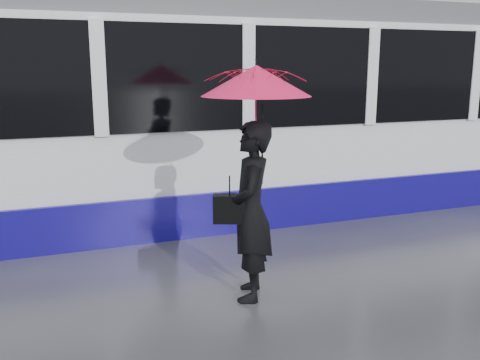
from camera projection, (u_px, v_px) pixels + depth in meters
name	position (u px, v px, depth m)	size (l,w,h in m)	color
ground	(222.00, 269.00, 6.34)	(90.00, 90.00, 0.00)	#2F2E34
rails	(172.00, 214.00, 8.62)	(34.00, 1.51, 0.02)	#3F3D38
tram	(354.00, 107.00, 9.44)	(26.00, 2.56, 3.35)	white
woman	(251.00, 211.00, 5.40)	(0.67, 0.44, 1.83)	black
umbrella	(256.00, 103.00, 5.19)	(1.41, 1.41, 1.24)	#FB157F
handbag	(230.00, 209.00, 5.34)	(0.36, 0.26, 0.46)	black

